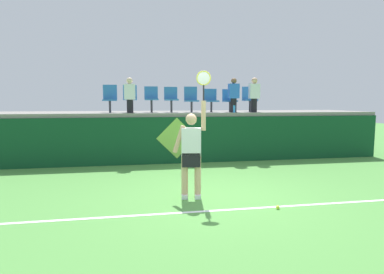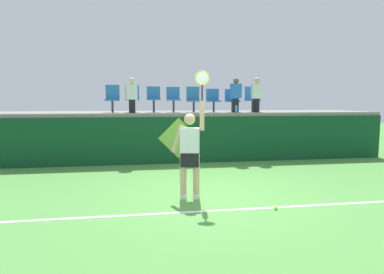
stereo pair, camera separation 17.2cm
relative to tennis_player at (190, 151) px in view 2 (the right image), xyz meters
The scene contains 19 objects.
ground_plane 1.06m from the tennis_player, ahead, with size 40.00×40.00×0.00m, color #519342.
court_back_wall 3.72m from the tennis_player, 82.63° to the left, with size 13.27×0.20×1.44m, color #0F4223.
spectator_platform 5.03m from the tennis_player, 84.53° to the left, with size 13.27×2.70×0.12m, color gray.
court_baseline_stripe 1.35m from the tennis_player, 60.14° to the right, with size 11.94×0.08×0.01m, color white.
tennis_player is the anchor object (origin of this frame).
tennis_ball 1.92m from the tennis_player, 34.07° to the right, with size 0.07×0.07×0.07m, color #D1E533.
water_bottle 4.34m from the tennis_player, 61.16° to the left, with size 0.07×0.07×0.23m, color #338CE5.
stadium_chair_0 4.97m from the tennis_player, 112.50° to the left, with size 0.44×0.42×0.89m.
stadium_chair_1 4.77m from the tennis_player, 105.28° to the left, with size 0.44×0.42×0.88m.
stadium_chair_2 4.63m from the tennis_player, 96.84° to the left, with size 0.44×0.42×0.85m.
stadium_chair_3 4.60m from the tennis_player, 88.53° to the left, with size 0.44×0.42×0.84m.
stadium_chair_4 4.67m from the tennis_player, 80.00° to the left, with size 0.44×0.42×0.85m.
stadium_chair_5 4.82m from the tennis_player, 71.81° to the left, with size 0.44×0.42×0.79m.
stadium_chair_6 5.06m from the tennis_player, 64.60° to the left, with size 0.44×0.42×0.78m.
stadium_chair_7 5.41m from the tennis_player, 57.65° to the left, with size 0.44×0.42×0.87m.
spectator_0 4.37m from the tennis_player, 106.90° to the left, with size 0.34×0.20×1.09m.
spectator_1 5.06m from the tennis_player, 54.78° to the left, with size 0.34×0.20×1.14m.
spectator_2 4.69m from the tennis_player, 62.10° to the left, with size 0.34×0.20×1.12m.
wall_signage_mount 3.71m from the tennis_player, 87.07° to the left, with size 1.27×0.01×1.43m.
Camera 2 is at (-1.40, -6.08, 1.91)m, focal length 29.88 mm.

